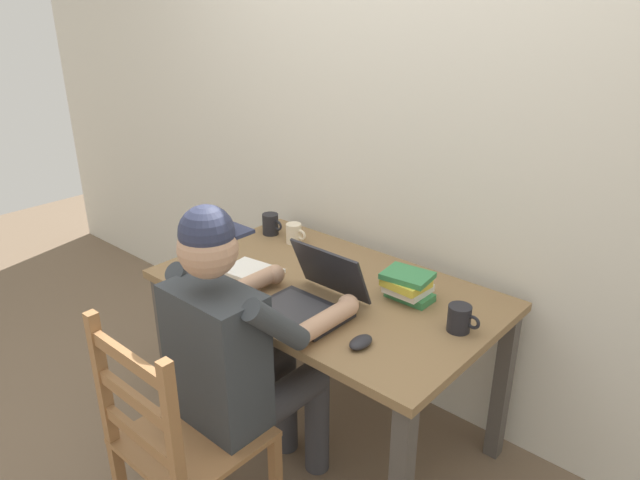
# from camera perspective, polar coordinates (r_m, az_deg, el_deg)

# --- Properties ---
(ground_plane) EXTENTS (8.00, 8.00, 0.00)m
(ground_plane) POSITION_cam_1_polar(r_m,az_deg,el_deg) (2.78, 0.56, -18.00)
(ground_plane) COLOR brown
(back_wall) EXTENTS (6.00, 0.04, 2.60)m
(back_wall) POSITION_cam_1_polar(r_m,az_deg,el_deg) (2.55, 8.13, 10.88)
(back_wall) COLOR silver
(back_wall) RESTS_ON ground
(desk) EXTENTS (1.37, 0.83, 0.73)m
(desk) POSITION_cam_1_polar(r_m,az_deg,el_deg) (2.41, 0.62, -6.41)
(desk) COLOR olive
(desk) RESTS_ON ground
(seated_person) EXTENTS (0.50, 0.60, 1.24)m
(seated_person) POSITION_cam_1_polar(r_m,az_deg,el_deg) (2.08, -7.74, -10.58)
(seated_person) COLOR #33383D
(seated_person) RESTS_ON ground
(wooden_chair) EXTENTS (0.42, 0.42, 0.94)m
(wooden_chair) POSITION_cam_1_polar(r_m,az_deg,el_deg) (2.08, -13.52, -18.76)
(wooden_chair) COLOR olive
(wooden_chair) RESTS_ON ground
(laptop) EXTENTS (0.33, 0.32, 0.22)m
(laptop) POSITION_cam_1_polar(r_m,az_deg,el_deg) (2.19, -0.67, -5.41)
(laptop) COLOR #232328
(laptop) RESTS_ON desk
(computer_mouse) EXTENTS (0.06, 0.10, 0.03)m
(computer_mouse) POSITION_cam_1_polar(r_m,az_deg,el_deg) (1.98, 4.01, -9.94)
(computer_mouse) COLOR #232328
(computer_mouse) RESTS_ON desk
(coffee_mug_white) EXTENTS (0.11, 0.07, 0.09)m
(coffee_mug_white) POSITION_cam_1_polar(r_m,az_deg,el_deg) (2.75, -2.54, 0.65)
(coffee_mug_white) COLOR beige
(coffee_mug_white) RESTS_ON desk
(coffee_mug_dark) EXTENTS (0.12, 0.08, 0.10)m
(coffee_mug_dark) POSITION_cam_1_polar(r_m,az_deg,el_deg) (2.10, 13.51, -7.48)
(coffee_mug_dark) COLOR black
(coffee_mug_dark) RESTS_ON desk
(coffee_mug_spare) EXTENTS (0.12, 0.08, 0.10)m
(coffee_mug_spare) POSITION_cam_1_polar(r_m,az_deg,el_deg) (2.86, -4.84, 1.56)
(coffee_mug_spare) COLOR black
(coffee_mug_spare) RESTS_ON desk
(book_stack_main) EXTENTS (0.19, 0.16, 0.11)m
(book_stack_main) POSITION_cam_1_polar(r_m,az_deg,el_deg) (2.27, 8.58, -4.41)
(book_stack_main) COLOR #38844C
(book_stack_main) RESTS_ON desk
(paper_pile_near_laptop) EXTENTS (0.25, 0.20, 0.02)m
(paper_pile_near_laptop) POSITION_cam_1_polar(r_m,az_deg,el_deg) (2.48, -6.66, -3.06)
(paper_pile_near_laptop) COLOR white
(paper_pile_near_laptop) RESTS_ON desk
(paper_pile_back_corner) EXTENTS (0.19, 0.15, 0.01)m
(paper_pile_back_corner) POSITION_cam_1_polar(r_m,az_deg,el_deg) (2.11, -2.09, -7.99)
(paper_pile_back_corner) COLOR white
(paper_pile_back_corner) RESTS_ON desk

